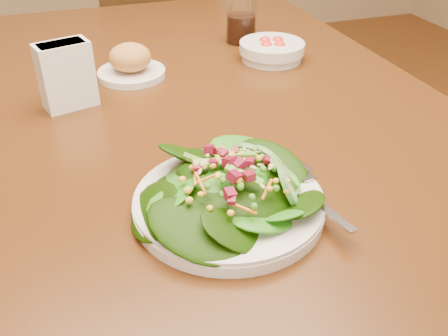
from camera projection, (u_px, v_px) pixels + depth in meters
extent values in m
plane|color=brown|center=(211.00, 332.00, 1.43)|extent=(5.00, 5.00, 0.00)
cube|color=#421B09|center=(206.00, 100.00, 1.03)|extent=(0.90, 1.40, 0.04)
cylinder|color=#442910|center=(38.00, 141.00, 1.63)|extent=(0.07, 0.07, 0.71)
cylinder|color=#442910|center=(258.00, 107.00, 1.84)|extent=(0.07, 0.07, 0.71)
cube|color=#442910|center=(155.00, 54.00, 2.05)|extent=(0.44, 0.44, 0.04)
cylinder|color=#442910|center=(190.00, 84.00, 2.37)|extent=(0.04, 0.04, 0.42)
cylinder|color=#442910|center=(111.00, 93.00, 2.28)|extent=(0.04, 0.04, 0.42)
cylinder|color=#442910|center=(211.00, 118.00, 2.08)|extent=(0.04, 0.04, 0.42)
cylinder|color=#442910|center=(122.00, 131.00, 1.99)|extent=(0.04, 0.04, 0.42)
cube|color=#442910|center=(160.00, 4.00, 1.75)|extent=(0.41, 0.04, 0.47)
cylinder|color=silver|center=(229.00, 205.00, 0.69)|extent=(0.26, 0.26, 0.02)
ellipsoid|color=black|center=(229.00, 188.00, 0.67)|extent=(0.18, 0.18, 0.04)
cube|color=silver|center=(313.00, 194.00, 0.69)|extent=(0.05, 0.18, 0.01)
cylinder|color=silver|center=(132.00, 73.00, 1.08)|extent=(0.15, 0.15, 0.01)
ellipsoid|color=#C98147|center=(130.00, 57.00, 1.06)|extent=(0.09, 0.09, 0.06)
cylinder|color=silver|center=(272.00, 51.00, 1.15)|extent=(0.15, 0.15, 0.04)
sphere|color=red|center=(278.00, 43.00, 1.16)|extent=(0.03, 0.03, 0.03)
sphere|color=red|center=(265.00, 43.00, 1.16)|extent=(0.03, 0.03, 0.03)
sphere|color=red|center=(266.00, 48.00, 1.13)|extent=(0.03, 0.03, 0.03)
sphere|color=red|center=(280.00, 48.00, 1.13)|extent=(0.03, 0.03, 0.03)
cylinder|color=silver|center=(241.00, 15.00, 1.23)|extent=(0.08, 0.08, 0.14)
cylinder|color=black|center=(241.00, 29.00, 1.25)|extent=(0.07, 0.07, 0.07)
cube|color=white|center=(66.00, 75.00, 0.93)|extent=(0.11, 0.08, 0.12)
cube|color=white|center=(66.00, 71.00, 0.92)|extent=(0.09, 0.06, 0.11)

